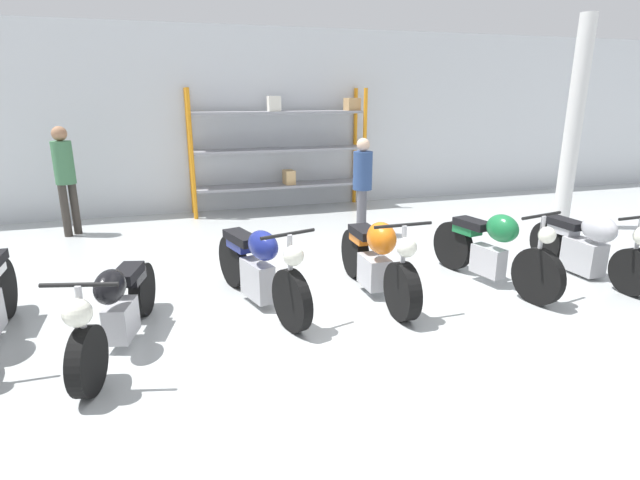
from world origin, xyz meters
name	(u,v)px	position (x,y,z in m)	size (l,w,h in m)	color
ground_plane	(330,309)	(0.00, 0.00, 0.00)	(30.00, 30.00, 0.00)	#B2B7B7
back_wall	(247,121)	(0.00, 5.41, 1.80)	(30.00, 0.08, 3.60)	silver
shelving_rack	(283,147)	(0.63, 5.03, 1.30)	(3.56, 0.63, 2.44)	orange
support_pillar	(574,126)	(5.13, 2.20, 1.80)	(0.28, 0.28, 3.60)	silver
motorcycle_black	(116,308)	(-2.19, -0.28, 0.42)	(0.78, 2.07, 0.94)	black
motorcycle_blue	(259,267)	(-0.74, 0.33, 0.47)	(0.83, 2.07, 1.03)	black
motorcycle_orange	(377,260)	(0.65, 0.21, 0.46)	(0.65, 2.01, 1.05)	black
motorcycle_green	(493,248)	(2.18, 0.12, 0.48)	(0.70, 2.02, 1.05)	black
motorcycle_silver	(589,246)	(3.57, 0.01, 0.41)	(0.64, 1.94, 0.97)	black
person_browsing	(362,179)	(1.45, 2.74, 0.96)	(0.44, 0.44, 1.64)	#595960
person_near_rack	(65,172)	(-3.27, 4.21, 1.09)	(0.45, 0.45, 1.83)	#38332D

